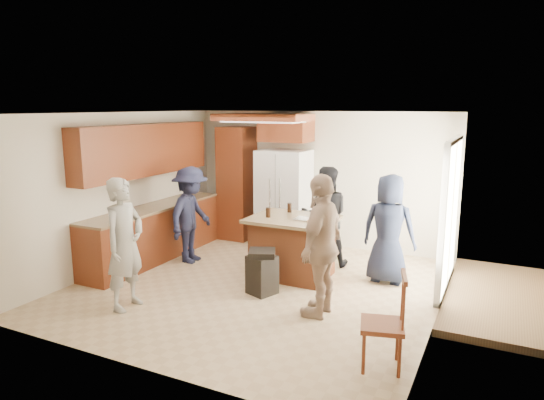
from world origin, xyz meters
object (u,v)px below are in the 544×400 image
at_px(person_behind_left, 325,216).
at_px(person_side_right, 322,246).
at_px(trash_bin, 262,272).
at_px(person_front_left, 125,244).
at_px(person_behind_right, 389,229).
at_px(spindle_chair, 384,325).
at_px(refrigerator, 284,198).
at_px(kitchen_island, 293,246).
at_px(person_counter, 191,215).

height_order(person_behind_left, person_side_right, person_side_right).
bearing_deg(person_side_right, trash_bin, -104.06).
relative_size(person_front_left, person_behind_right, 1.05).
bearing_deg(person_side_right, person_behind_left, -159.16).
xyz_separation_m(person_front_left, person_behind_right, (2.84, 2.42, -0.04)).
xyz_separation_m(person_front_left, spindle_chair, (3.36, -0.02, -0.41)).
distance_m(refrigerator, spindle_chair, 4.48).
relative_size(person_behind_right, trash_bin, 2.59).
xyz_separation_m(person_behind_right, person_side_right, (-0.49, -1.51, 0.08)).
relative_size(person_side_right, spindle_chair, 1.81).
xyz_separation_m(person_behind_left, person_behind_right, (1.12, -0.36, -0.00)).
bearing_deg(person_side_right, kitchen_island, -139.72).
distance_m(person_front_left, person_side_right, 2.52).
bearing_deg(trash_bin, person_counter, 156.36).
bearing_deg(refrigerator, trash_bin, -72.54).
distance_m(person_behind_left, refrigerator, 1.30).
bearing_deg(person_counter, person_front_left, -173.23).
height_order(refrigerator, spindle_chair, refrigerator).
bearing_deg(person_behind_left, spindle_chair, 98.44).
relative_size(person_front_left, person_counter, 1.06).
xyz_separation_m(refrigerator, spindle_chair, (2.72, -3.53, -0.45)).
bearing_deg(person_side_right, person_front_left, -66.75).
bearing_deg(person_side_right, refrigerator, -144.56).
xyz_separation_m(person_front_left, person_counter, (-0.35, 1.94, -0.05)).
distance_m(person_side_right, trash_bin, 1.17).
distance_m(person_behind_right, person_side_right, 1.59).
xyz_separation_m(kitchen_island, spindle_chair, (1.89, -2.05, -0.02)).
bearing_deg(kitchen_island, spindle_chair, -47.31).
distance_m(kitchen_island, trash_bin, 0.86).
relative_size(person_counter, refrigerator, 0.90).
bearing_deg(kitchen_island, person_behind_left, 71.49).
bearing_deg(refrigerator, person_counter, -122.33).
xyz_separation_m(person_behind_left, refrigerator, (-1.08, 0.73, 0.08)).
height_order(person_front_left, person_behind_left, person_front_left).
bearing_deg(person_behind_left, person_behind_right, 140.41).
bearing_deg(person_behind_right, kitchen_island, 18.90).
relative_size(person_side_right, person_counter, 1.11).
bearing_deg(trash_bin, person_front_left, -138.95).
xyz_separation_m(person_behind_left, kitchen_island, (-0.25, -0.75, -0.35)).
height_order(person_front_left, person_behind_right, person_front_left).
height_order(person_front_left, person_counter, person_front_left).
distance_m(person_side_right, kitchen_island, 1.49).
bearing_deg(person_behind_right, person_behind_left, -14.53).
bearing_deg(person_front_left, person_side_right, -70.47).
bearing_deg(trash_bin, person_behind_right, 39.88).
distance_m(person_front_left, person_behind_left, 3.26).
distance_m(person_behind_left, person_side_right, 1.98).
xyz_separation_m(trash_bin, spindle_chair, (1.99, -1.21, 0.13)).
relative_size(person_behind_left, person_side_right, 0.91).
distance_m(person_counter, refrigerator, 1.85).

